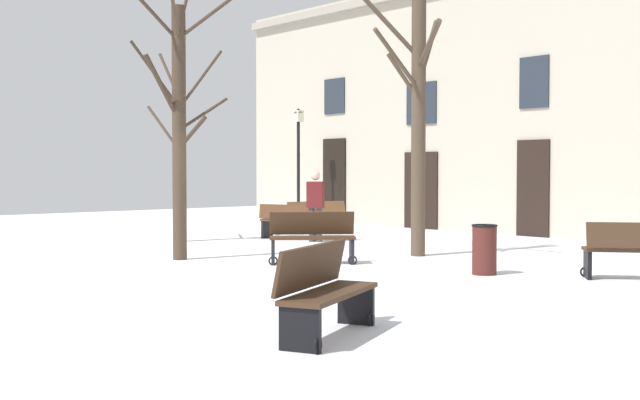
{
  "coord_description": "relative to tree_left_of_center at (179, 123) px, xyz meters",
  "views": [
    {
      "loc": [
        11.16,
        -8.1,
        1.68
      ],
      "look_at": [
        0.0,
        1.87,
        1.12
      ],
      "focal_mm": 44.46,
      "sensor_mm": 36.0,
      "label": 1
    }
  ],
  "objects": [
    {
      "name": "ground_plane",
      "position": [
        1.7,
        0.17,
        -2.58
      ],
      "size": [
        37.9,
        37.9,
        0.0
      ],
      "primitive_type": "plane",
      "color": "white"
    },
    {
      "name": "building_facade",
      "position": [
        1.71,
        9.71,
        1.01
      ],
      "size": [
        23.69,
        0.6,
        7.1
      ],
      "color": "#BCB29E",
      "rests_on": "ground"
    },
    {
      "name": "tree_left_of_center",
      "position": [
        0.0,
        0.0,
        0.0
      ],
      "size": [
        1.59,
        2.13,
        5.76
      ],
      "color": "#423326",
      "rests_on": "ground"
    },
    {
      "name": "tree_near_facade",
      "position": [
        2.55,
        3.84,
        0.21
      ],
      "size": [
        1.74,
        2.2,
        5.18
      ],
      "color": "#4C3D2D",
      "rests_on": "ground"
    },
    {
      "name": "tree_foreground",
      "position": [
        -3.32,
        2.06,
        -0.38
      ],
      "size": [
        2.2,
        2.61,
        4.63
      ],
      "color": "#423326",
      "rests_on": "ground"
    },
    {
      "name": "streetlamp",
      "position": [
        -6.2,
        8.18,
        -0.35
      ],
      "size": [
        0.3,
        0.3,
        3.64
      ],
      "color": "black",
      "rests_on": "ground"
    },
    {
      "name": "litter_bin",
      "position": [
        5.13,
        2.54,
        -2.17
      ],
      "size": [
        0.42,
        0.42,
        0.81
      ],
      "color": "#4C1E19",
      "rests_on": "ground"
    },
    {
      "name": "bench_far_corner",
      "position": [
        -3.74,
        6.69,
        -2.14
      ],
      "size": [
        0.86,
        1.86,
        0.83
      ],
      "rotation": [
        0.0,
        0.0,
        4.47
      ],
      "color": "brown",
      "rests_on": "ground"
    },
    {
      "name": "bench_facing_shops",
      "position": [
        -1.98,
        4.32,
        -2.13
      ],
      "size": [
        1.6,
        0.89,
        0.86
      ],
      "rotation": [
        0.0,
        0.0,
        3.45
      ],
      "color": "#51331E",
      "rests_on": "ground"
    },
    {
      "name": "bench_near_center_tree",
      "position": [
        6.96,
        -2.59,
        -2.11
      ],
      "size": [
        1.11,
        1.64,
        0.94
      ],
      "rotation": [
        0.0,
        0.0,
        2.0
      ],
      "color": "#3D2819",
      "rests_on": "ground"
    },
    {
      "name": "bench_by_litter_bin",
      "position": [
        2.15,
        1.45,
        -2.09
      ],
      "size": [
        1.3,
        1.49,
        0.94
      ],
      "rotation": [
        0.0,
        0.0,
        0.91
      ],
      "color": "#3D2819",
      "rests_on": "ground"
    },
    {
      "name": "person_near_bench",
      "position": [
        -1.09,
        4.38,
        -1.65
      ],
      "size": [
        0.44,
        0.38,
        1.67
      ],
      "rotation": [
        0.0,
        0.0,
        0.54
      ],
      "color": "#403D3A",
      "rests_on": "ground"
    }
  ]
}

